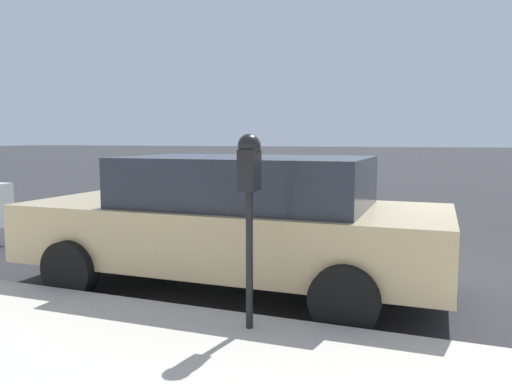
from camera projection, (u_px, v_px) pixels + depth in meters
The scene contains 3 objects.
ground_plane at pixel (377, 276), 6.33m from camera, with size 220.00×220.00×0.00m, color #2B2B2D.
parking_meter at pixel (249, 181), 4.11m from camera, with size 0.21×0.19×1.64m.
car_tan at pixel (235, 220), 5.75m from camera, with size 2.17×4.87×1.54m.
Camera 1 is at (-6.33, -0.77, 1.73)m, focal length 35.00 mm.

